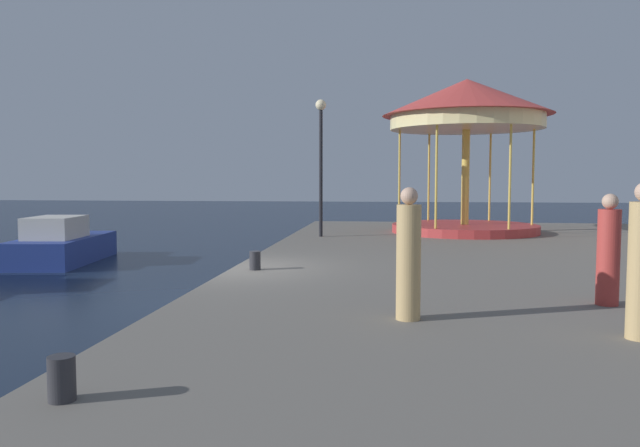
{
  "coord_description": "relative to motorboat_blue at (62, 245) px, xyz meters",
  "views": [
    {
      "loc": [
        3.46,
        -13.05,
        2.76
      ],
      "look_at": [
        1.68,
        2.23,
        1.63
      ],
      "focal_mm": 34.46,
      "sensor_mm": 36.0,
      "label": 1
    }
  ],
  "objects": [
    {
      "name": "bollard_north",
      "position": [
        7.81,
        -6.03,
        0.42
      ],
      "size": [
        0.24,
        0.24,
        0.4
      ],
      "primitive_type": "cylinder",
      "color": "#2D2D33",
      "rests_on": "quay_dock"
    },
    {
      "name": "person_mid_promenade",
      "position": [
        10.95,
        -10.35,
        1.08
      ],
      "size": [
        0.34,
        0.34,
        1.84
      ],
      "color": "tan",
      "rests_on": "quay_dock"
    },
    {
      "name": "carousel",
      "position": [
        13.36,
        3.76,
        4.31
      ],
      "size": [
        6.02,
        6.02,
        5.49
      ],
      "color": "#B23333",
      "rests_on": "quay_dock"
    },
    {
      "name": "bollard_south",
      "position": [
        7.84,
        -13.86,
        0.42
      ],
      "size": [
        0.24,
        0.24,
        0.4
      ],
      "primitive_type": "cylinder",
      "color": "#2D2D33",
      "rests_on": "quay_dock"
    },
    {
      "name": "quay_dock",
      "position": [
        14.02,
        -5.8,
        -0.18
      ],
      "size": [
        13.54,
        29.74,
        0.8
      ],
      "primitive_type": "cube",
      "color": "slate",
      "rests_on": "ground"
    },
    {
      "name": "person_far_corner",
      "position": [
        14.04,
        -9.0,
        1.02
      ],
      "size": [
        0.34,
        0.34,
        1.73
      ],
      "color": "#B23833",
      "rests_on": "quay_dock"
    },
    {
      "name": "ground_plane",
      "position": [
        7.25,
        -5.8,
        -0.58
      ],
      "size": [
        120.0,
        120.0,
        0.0
      ],
      "primitive_type": "plane",
      "color": "#162338"
    },
    {
      "name": "lamp_post_mid_promenade",
      "position": [
        8.36,
        1.64,
        3.32
      ],
      "size": [
        0.36,
        0.36,
        4.58
      ],
      "color": "black",
      "rests_on": "quay_dock"
    },
    {
      "name": "motorboat_blue",
      "position": [
        0.0,
        0.0,
        0.0
      ],
      "size": [
        2.54,
        4.8,
        1.54
      ],
      "color": "navy",
      "rests_on": "ground"
    }
  ]
}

